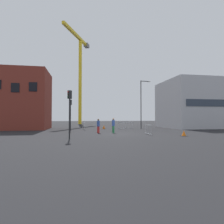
# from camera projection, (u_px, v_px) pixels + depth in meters

# --- Properties ---
(ground) EXTENTS (160.00, 160.00, 0.00)m
(ground) POSITION_uv_depth(u_px,v_px,m) (119.00, 134.00, 20.90)
(ground) COLOR black
(brick_building) EXTENTS (7.76, 7.05, 9.09)m
(brick_building) POSITION_uv_depth(u_px,v_px,m) (23.00, 100.00, 29.34)
(brick_building) COLOR maroon
(brick_building) RESTS_ON ground
(office_block) EXTENTS (10.14, 10.07, 8.37)m
(office_block) POSITION_uv_depth(u_px,v_px,m) (192.00, 104.00, 34.00)
(office_block) COLOR #B7B7BC
(office_block) RESTS_ON ground
(construction_crane) EXTENTS (7.08, 14.56, 24.47)m
(construction_crane) POSITION_uv_depth(u_px,v_px,m) (80.00, 68.00, 52.57)
(construction_crane) COLOR yellow
(construction_crane) RESTS_ON ground
(streetlamp_tall) EXTENTS (1.75, 0.27, 7.82)m
(streetlamp_tall) POSITION_uv_depth(u_px,v_px,m) (142.00, 101.00, 30.36)
(streetlamp_tall) COLOR #2D2D30
(streetlamp_tall) RESTS_ON ground
(traffic_light_verge) EXTENTS (0.39, 0.32, 4.25)m
(traffic_light_verge) POSITION_uv_depth(u_px,v_px,m) (70.00, 110.00, 25.67)
(traffic_light_verge) COLOR black
(traffic_light_verge) RESTS_ON ground
(traffic_light_island) EXTENTS (0.37, 0.36, 4.09)m
(traffic_light_island) POSITION_uv_depth(u_px,v_px,m) (70.00, 107.00, 15.76)
(traffic_light_island) COLOR #232326
(traffic_light_island) RESTS_ON ground
(pedestrian_walking) EXTENTS (0.34, 0.34, 1.74)m
(pedestrian_walking) POSITION_uv_depth(u_px,v_px,m) (113.00, 124.00, 22.04)
(pedestrian_walking) COLOR #2D844C
(pedestrian_walking) RESTS_ON ground
(pedestrian_waiting) EXTENTS (0.34, 0.34, 1.66)m
(pedestrian_waiting) POSITION_uv_depth(u_px,v_px,m) (98.00, 125.00, 21.87)
(pedestrian_waiting) COLOR red
(pedestrian_waiting) RESTS_ON ground
(safety_barrier_right_run) EXTENTS (2.54, 0.15, 1.08)m
(safety_barrier_right_run) POSITION_uv_depth(u_px,v_px,m) (126.00, 125.00, 30.09)
(safety_barrier_right_run) COLOR #B2B5BA
(safety_barrier_right_run) RESTS_ON ground
(safety_barrier_rear) EXTENTS (0.36, 2.23, 1.08)m
(safety_barrier_rear) POSITION_uv_depth(u_px,v_px,m) (84.00, 126.00, 28.26)
(safety_barrier_rear) COLOR #B2B5BA
(safety_barrier_rear) RESTS_ON ground
(safety_barrier_mid_span) EXTENTS (0.10, 2.04, 1.08)m
(safety_barrier_mid_span) POSITION_uv_depth(u_px,v_px,m) (148.00, 129.00, 19.98)
(safety_barrier_mid_span) COLOR #B2B5BA
(safety_barrier_mid_span) RESTS_ON ground
(traffic_cone_orange) EXTENTS (0.56, 0.56, 0.56)m
(traffic_cone_orange) POSITION_uv_depth(u_px,v_px,m) (184.00, 133.00, 18.34)
(traffic_cone_orange) COLOR black
(traffic_cone_orange) RESTS_ON ground
(traffic_cone_by_barrier) EXTENTS (0.61, 0.61, 0.62)m
(traffic_cone_by_barrier) POSITION_uv_depth(u_px,v_px,m) (104.00, 127.00, 29.98)
(traffic_cone_by_barrier) COLOR black
(traffic_cone_by_barrier) RESTS_ON ground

